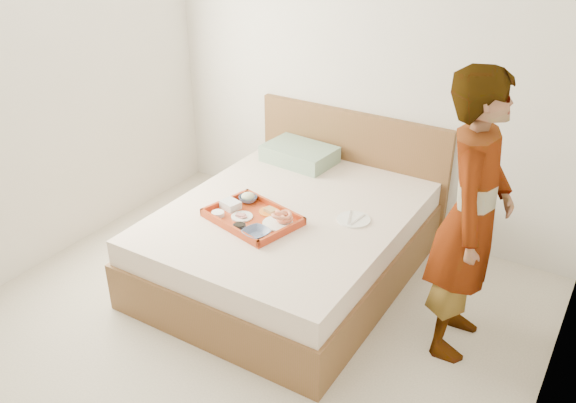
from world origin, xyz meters
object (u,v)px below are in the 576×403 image
(person, at_px, (471,218))
(bed, at_px, (289,241))
(dinner_plate, at_px, (354,220))
(tray, at_px, (253,217))

(person, bearing_deg, bed, 80.93)
(bed, distance_m, dinner_plate, 0.54)
(dinner_plate, xyz_separation_m, person, (0.81, -0.18, 0.34))
(bed, bearing_deg, person, -4.05)
(bed, bearing_deg, dinner_plate, 11.64)
(dinner_plate, relative_size, person, 0.13)
(tray, bearing_deg, bed, 77.58)
(dinner_plate, distance_m, person, 0.90)
(dinner_plate, bearing_deg, bed, -168.36)
(tray, distance_m, dinner_plate, 0.68)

